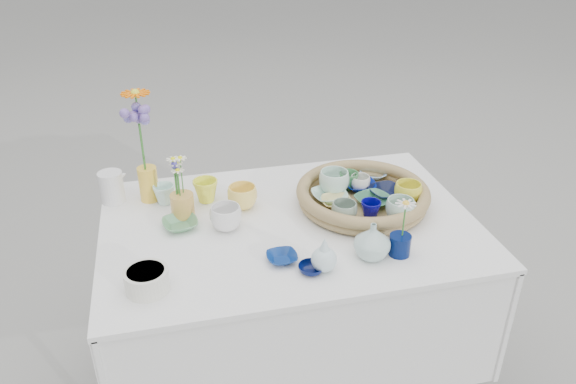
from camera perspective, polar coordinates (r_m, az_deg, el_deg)
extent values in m
plane|color=gray|center=(2.41, 0.12, -18.71)|extent=(80.00, 80.00, 0.00)
imported|color=#00106F|center=(2.09, 7.35, 0.64)|extent=(0.12, 0.12, 0.03)
imported|color=black|center=(2.06, 9.92, -0.01)|extent=(0.14, 0.14, 0.03)
imported|color=yellow|center=(2.02, 12.09, -0.10)|extent=(0.12, 0.12, 0.08)
imported|color=#367153|center=(2.00, 8.67, -0.89)|extent=(0.15, 0.15, 0.03)
imported|color=gray|center=(1.88, 5.73, -2.01)|extent=(0.09, 0.09, 0.07)
imported|color=#AAD8C6|center=(2.01, 4.23, -0.40)|extent=(0.13, 0.13, 0.03)
imported|color=silver|center=(2.04, 4.70, 1.01)|extent=(0.11, 0.11, 0.09)
imported|color=silver|center=(2.08, 7.33, 0.91)|extent=(0.09, 0.09, 0.06)
imported|color=#8DB2D8|center=(2.18, 8.61, 1.74)|extent=(0.10, 0.10, 0.02)
imported|color=#060364|center=(1.91, 8.39, -1.79)|extent=(0.09, 0.09, 0.06)
imported|color=#D4C574|center=(1.98, 4.92, -1.04)|extent=(0.12, 0.12, 0.03)
imported|color=#A3C8B8|center=(1.91, 11.31, -1.79)|extent=(0.10, 0.10, 0.08)
imported|color=#367540|center=(2.08, 6.19, 1.17)|extent=(0.09, 0.09, 0.07)
imported|color=yellow|center=(2.04, -8.36, 0.13)|extent=(0.11, 0.11, 0.08)
imported|color=#F8D35E|center=(1.99, -4.65, -0.50)|extent=(0.12, 0.12, 0.08)
imported|color=#579162|center=(1.91, -10.89, -3.21)|extent=(0.13, 0.13, 0.03)
imported|color=silver|center=(1.87, -6.33, -2.61)|extent=(0.13, 0.13, 0.08)
imported|color=navy|center=(1.72, -0.62, -6.70)|extent=(0.10, 0.10, 0.02)
imported|color=silver|center=(2.06, -12.45, -0.23)|extent=(0.08, 0.08, 0.07)
imported|color=#040C3B|center=(1.68, 2.35, -7.79)|extent=(0.09, 0.09, 0.02)
imported|color=#9EBCB6|center=(1.73, 8.56, -4.93)|extent=(0.14, 0.14, 0.12)
cylinder|color=#021042|center=(1.77, 11.29, -5.29)|extent=(0.07, 0.07, 0.07)
cylinder|color=yellow|center=(2.08, -13.99, 0.82)|extent=(0.09, 0.09, 0.13)
cylinder|color=gold|center=(1.96, -10.67, -1.36)|extent=(0.10, 0.10, 0.09)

